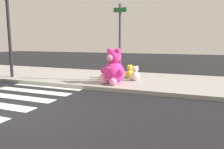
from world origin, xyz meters
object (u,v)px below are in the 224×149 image
at_px(sign_pole, 120,41).
at_px(traffic_light, 6,13).
at_px(plush_white, 135,75).
at_px(plush_pink_large, 113,70).
at_px(plush_tan, 104,75).
at_px(plush_yellow, 129,73).
at_px(plush_lavender, 107,73).

xyz_separation_m(sign_pole, traffic_light, (-5.22, -0.90, 1.28)).
height_order(sign_pole, plush_white, sign_pole).
height_order(plush_pink_large, plush_tan, plush_pink_large).
height_order(plush_pink_large, plush_white, plush_pink_large).
distance_m(traffic_light, plush_white, 6.52).
xyz_separation_m(plush_pink_large, plush_yellow, (0.22, 1.53, -0.32)).
bearing_deg(plush_lavender, plush_pink_large, -57.71).
relative_size(plush_lavender, plush_tan, 1.20).
bearing_deg(plush_white, plush_tan, -167.23).
height_order(plush_lavender, plush_white, plush_white).
bearing_deg(plush_pink_large, plush_tan, 134.67).
relative_size(traffic_light, plush_tan, 9.19).
distance_m(plush_white, plush_yellow, 0.65).
bearing_deg(plush_white, traffic_light, -167.08).
distance_m(plush_pink_large, plush_lavender, 1.46).
bearing_deg(plush_yellow, plush_white, -50.99).
bearing_deg(traffic_light, plush_pink_large, 3.40).
height_order(sign_pole, plush_yellow, sign_pole).
distance_m(traffic_light, plush_yellow, 6.29).
height_order(plush_lavender, plush_tan, plush_lavender).
relative_size(plush_white, plush_yellow, 1.02).
xyz_separation_m(traffic_light, plush_white, (5.77, 1.32, -2.72)).
bearing_deg(plush_tan, plush_lavender, 95.91).
bearing_deg(plush_lavender, plush_yellow, 18.58).
bearing_deg(plush_white, plush_pink_large, -121.82).
bearing_deg(plush_pink_large, plush_lavender, 122.29).
distance_m(plush_lavender, plush_tan, 0.49).
relative_size(sign_pole, plush_white, 4.98).
xyz_separation_m(plush_pink_large, plush_white, (0.63, 1.02, -0.31)).
distance_m(sign_pole, plush_pink_large, 1.28).
height_order(traffic_light, plush_yellow, traffic_light).
bearing_deg(plush_yellow, plush_pink_large, -98.23).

